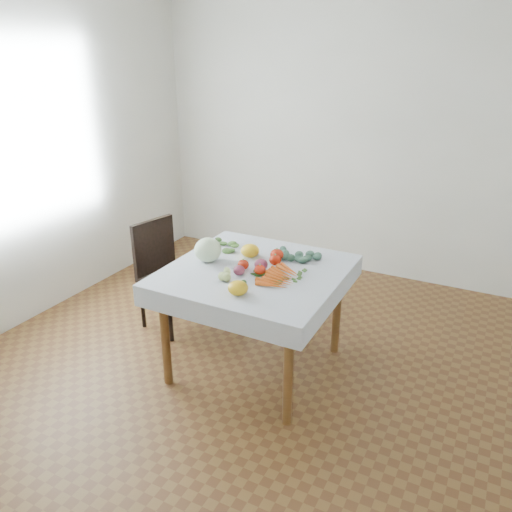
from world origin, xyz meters
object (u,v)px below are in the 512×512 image
(table, at_px, (255,283))
(heirloom_back, at_px, (250,251))
(carrot_bunch, at_px, (280,277))
(cabbage, at_px, (208,250))
(chair, at_px, (163,267))

(table, bearing_deg, heirloom_back, 127.21)
(table, bearing_deg, carrot_bunch, -17.99)
(table, distance_m, heirloom_back, 0.26)
(cabbage, xyz_separation_m, carrot_bunch, (0.56, -0.04, -0.07))
(chair, bearing_deg, table, -12.99)
(chair, distance_m, heirloom_back, 0.86)
(chair, distance_m, carrot_bunch, 1.21)
(carrot_bunch, bearing_deg, table, 162.01)
(chair, xyz_separation_m, heirloom_back, (0.81, -0.04, 0.30))
(chair, height_order, heirloom_back, chair)
(table, xyz_separation_m, carrot_bunch, (0.21, -0.07, 0.12))
(heirloom_back, bearing_deg, cabbage, -137.35)
(carrot_bunch, bearing_deg, heirloom_back, 144.57)
(chair, relative_size, carrot_bunch, 2.38)
(cabbage, bearing_deg, chair, 157.58)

